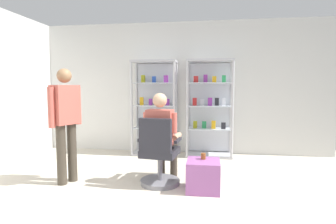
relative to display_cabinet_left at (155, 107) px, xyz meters
name	(u,v)px	position (x,y,z in m)	size (l,w,h in m)	color
ground_plane	(156,218)	(0.55, -2.76, -0.96)	(7.20, 7.20, 0.00)	beige
back_wall	(183,88)	(0.55, 0.24, 0.39)	(6.00, 0.10, 2.70)	silver
display_cabinet_left	(155,107)	(0.00, 0.00, 0.00)	(0.90, 0.45, 1.90)	#B7B7BC
display_cabinet_right	(209,108)	(1.10, 0.00, 0.00)	(0.90, 0.45, 1.90)	#B7B7BC
office_chair	(159,158)	(0.40, -1.81, -0.57)	(0.59, 0.56, 0.96)	slate
seated_shopkeeper	(162,133)	(0.42, -1.65, -0.25)	(0.52, 0.60, 1.29)	#3F382D
storage_crate	(203,175)	(1.02, -1.91, -0.76)	(0.43, 0.44, 0.40)	#9E599E
tea_glass	(203,156)	(1.02, -1.84, -0.52)	(0.07, 0.07, 0.08)	brown
standing_customer	(66,118)	(-0.92, -1.89, -0.03)	(0.35, 0.48, 1.63)	#3F382D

